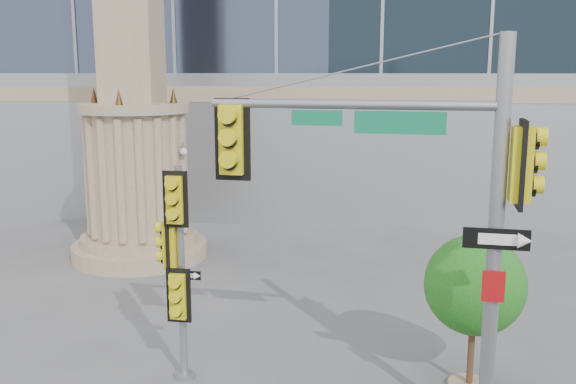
{
  "coord_description": "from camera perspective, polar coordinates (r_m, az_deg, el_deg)",
  "views": [
    {
      "loc": [
        0.95,
        -11.0,
        6.16
      ],
      "look_at": [
        -0.35,
        2.0,
        3.65
      ],
      "focal_mm": 40.0,
      "sensor_mm": 36.0,
      "label": 1
    }
  ],
  "objects": [
    {
      "name": "monument",
      "position": [
        21.18,
        -13.6,
        8.83
      ],
      "size": [
        4.4,
        4.4,
        16.6
      ],
      "color": "gray",
      "rests_on": "ground"
    },
    {
      "name": "secondary_signal_pole",
      "position": [
        12.69,
        -9.85,
        -5.8
      ],
      "size": [
        0.75,
        0.58,
        4.35
      ],
      "rotation": [
        0.0,
        0.0,
        -0.06
      ],
      "color": "slate",
      "rests_on": "ground"
    },
    {
      "name": "main_signal_pole",
      "position": [
        10.6,
        11.63,
        -0.22
      ],
      "size": [
        5.18,
        1.06,
        6.72
      ],
      "rotation": [
        0.0,
        0.0,
        -0.12
      ],
      "color": "slate",
      "rests_on": "ground"
    },
    {
      "name": "street_tree",
      "position": [
        12.92,
        16.4,
        -8.27
      ],
      "size": [
        1.97,
        1.93,
        3.07
      ],
      "color": "gray",
      "rests_on": "ground"
    }
  ]
}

